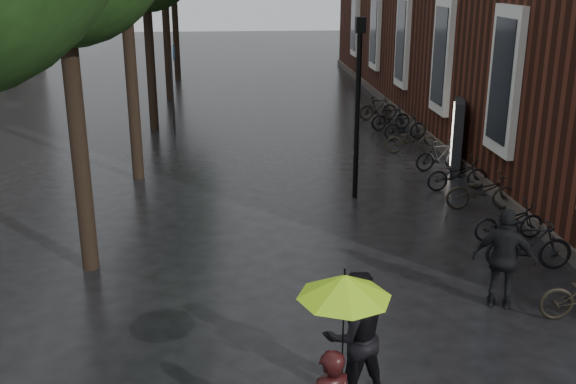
{
  "coord_description": "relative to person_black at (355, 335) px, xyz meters",
  "views": [
    {
      "loc": [
        -1.29,
        -5.41,
        5.6
      ],
      "look_at": [
        -0.22,
        6.83,
        1.52
      ],
      "focal_mm": 42.0,
      "sensor_mm": 36.0,
      "label": 1
    }
  ],
  "objects": [
    {
      "name": "lime_umbrella",
      "position": [
        -0.29,
        -0.75,
        1.11
      ],
      "size": [
        1.15,
        1.15,
        1.69
      ],
      "rotation": [
        0.0,
        0.0,
        0.21
      ],
      "color": "black",
      "rests_on": "ground"
    },
    {
      "name": "cycle_sign",
      "position": [
        -3.55,
        16.26,
        1.12
      ],
      "size": [
        0.16,
        0.56,
        3.09
      ],
      "rotation": [
        0.0,
        0.0,
        0.03
      ],
      "color": "#262628",
      "rests_on": "ground"
    },
    {
      "name": "parked_bicycles",
      "position": [
        4.31,
        9.08,
        -0.48
      ],
      "size": [
        2.05,
        16.5,
        1.0
      ],
      "color": "black",
      "rests_on": "ground"
    },
    {
      "name": "pedestrian_walking",
      "position": [
        3.02,
        2.31,
        -0.03
      ],
      "size": [
        1.14,
        0.81,
        1.79
      ],
      "primitive_type": "imported",
      "rotation": [
        0.0,
        0.0,
        2.74
      ],
      "color": "black",
      "rests_on": "ground"
    },
    {
      "name": "ad_lightbox",
      "position": [
        5.0,
        10.79,
        0.09
      ],
      "size": [
        0.31,
        1.34,
        2.02
      ],
      "rotation": [
        0.0,
        0.0,
        -0.32
      ],
      "color": "black",
      "rests_on": "ground"
    },
    {
      "name": "lamp_post",
      "position": [
        1.56,
        8.36,
        1.82
      ],
      "size": [
        0.23,
        0.23,
        4.52
      ],
      "rotation": [
        0.0,
        0.0,
        -0.04
      ],
      "color": "black",
      "rests_on": "ground"
    },
    {
      "name": "person_black",
      "position": [
        0.0,
        0.0,
        0.0
      ],
      "size": [
        1.05,
        0.9,
        1.86
      ],
      "primitive_type": "imported",
      "rotation": [
        0.0,
        0.0,
        3.39
      ],
      "color": "black",
      "rests_on": "ground"
    }
  ]
}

